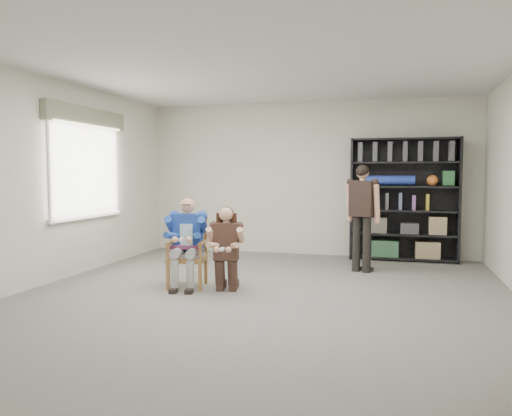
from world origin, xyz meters
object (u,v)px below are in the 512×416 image
(seated_man, at_px, (187,242))
(kneeling_woman, at_px, (226,249))
(armchair, at_px, (187,253))
(standing_man, at_px, (362,219))
(bookshelf, at_px, (404,200))

(seated_man, distance_m, kneeling_woman, 0.59)
(armchair, bearing_deg, seated_man, -100.44)
(armchair, relative_size, seated_man, 0.77)
(seated_man, height_order, standing_man, standing_man)
(armchair, bearing_deg, kneeling_woman, -22.12)
(armchair, xyz_separation_m, standing_man, (2.16, 1.63, 0.36))
(seated_man, bearing_deg, standing_man, 26.61)
(kneeling_woman, relative_size, bookshelf, 0.52)
(kneeling_woman, bearing_deg, armchair, 157.88)
(seated_man, distance_m, standing_man, 2.71)
(kneeling_woman, bearing_deg, bookshelf, 42.97)
(seated_man, relative_size, kneeling_woman, 1.09)
(kneeling_woman, height_order, bookshelf, bookshelf)
(armchair, height_order, bookshelf, bookshelf)
(seated_man, xyz_separation_m, kneeling_woman, (0.58, -0.12, -0.05))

